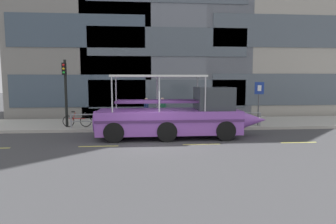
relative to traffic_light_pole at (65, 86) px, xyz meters
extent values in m
plane|color=#3D3D3F|center=(5.01, -4.03, -2.65)|extent=(120.00, 120.00, 0.00)
cube|color=#A8A59E|center=(5.01, 1.57, -2.56)|extent=(32.00, 4.80, 0.18)
cube|color=#B2ADA3|center=(5.01, -0.92, -2.56)|extent=(32.00, 0.18, 0.18)
cube|color=#DBD64C|center=(2.61, -4.72, -2.65)|extent=(1.80, 0.12, 0.01)
cube|color=#DBD64C|center=(7.41, -4.72, -2.65)|extent=(1.80, 0.12, 0.01)
cube|color=#DBD64C|center=(12.21, -4.72, -2.65)|extent=(1.80, 0.12, 0.01)
cube|color=#3D4C5B|center=(-0.18, 4.34, -0.43)|extent=(10.10, 0.06, 2.45)
cube|color=#3D4C5B|center=(-0.18, 4.34, 4.02)|extent=(10.10, 0.06, 2.45)
cube|color=#4C5660|center=(6.65, 4.34, -0.67)|extent=(12.21, 0.06, 2.18)
cube|color=#4C5660|center=(6.65, 4.34, 3.29)|extent=(12.21, 0.06, 2.18)
cube|color=#4C5660|center=(16.00, 4.34, -0.36)|extent=(11.88, 0.06, 2.52)
cube|color=#4C5660|center=(16.00, 4.34, 4.22)|extent=(11.88, 0.06, 2.52)
cylinder|color=gray|center=(6.18, -0.58, -1.65)|extent=(11.57, 0.07, 0.07)
cylinder|color=gray|center=(6.18, -0.58, -2.06)|extent=(11.57, 0.06, 0.06)
cylinder|color=gray|center=(0.40, -0.58, -2.06)|extent=(0.09, 0.09, 0.82)
cylinder|color=gray|center=(2.33, -0.58, -2.06)|extent=(0.09, 0.09, 0.82)
cylinder|color=gray|center=(4.25, -0.58, -2.06)|extent=(0.09, 0.09, 0.82)
cylinder|color=gray|center=(6.18, -0.58, -2.06)|extent=(0.09, 0.09, 0.82)
cylinder|color=gray|center=(8.11, -0.58, -2.06)|extent=(0.09, 0.09, 0.82)
cylinder|color=gray|center=(10.04, -0.58, -2.06)|extent=(0.09, 0.09, 0.82)
cylinder|color=gray|center=(11.96, -0.58, -2.06)|extent=(0.09, 0.09, 0.82)
cylinder|color=black|center=(0.00, 0.06, -0.43)|extent=(0.16, 0.16, 4.07)
cube|color=black|center=(0.00, -0.14, 1.05)|extent=(0.24, 0.20, 0.72)
sphere|color=red|center=(0.00, -0.25, 1.27)|extent=(0.14, 0.14, 0.14)
sphere|color=gold|center=(0.00, -0.25, 1.05)|extent=(0.14, 0.14, 0.14)
sphere|color=green|center=(0.00, -0.25, 0.83)|extent=(0.14, 0.14, 0.14)
cylinder|color=#4C4F54|center=(11.95, -0.27, -1.12)|extent=(0.08, 0.08, 2.70)
cube|color=navy|center=(11.95, -0.32, -0.12)|extent=(0.60, 0.04, 0.76)
cube|color=white|center=(11.95, -0.34, -0.12)|extent=(0.24, 0.01, 0.36)
torus|color=black|center=(1.16, -0.03, -2.12)|extent=(0.70, 0.04, 0.70)
torus|color=black|center=(0.12, -0.03, -2.12)|extent=(0.70, 0.04, 0.70)
cylinder|color=#B21919|center=(0.64, -0.03, -1.96)|extent=(0.95, 0.04, 0.04)
cylinder|color=#B21919|center=(0.46, -0.03, -1.82)|extent=(0.19, 0.04, 0.51)
cube|color=black|center=(0.42, -0.03, -1.54)|extent=(0.20, 0.08, 0.06)
cylinder|color=#A5A5AA|center=(1.12, -0.03, -1.62)|extent=(0.03, 0.46, 0.03)
cube|color=purple|center=(6.01, -2.87, -1.77)|extent=(7.36, 2.42, 1.20)
cone|color=purple|center=(10.52, -2.87, -1.77)|extent=(1.66, 1.14, 1.14)
cylinder|color=purple|center=(2.33, -2.87, -1.77)|extent=(0.37, 1.14, 1.14)
cube|color=#4D2A62|center=(6.01, -4.10, -1.63)|extent=(7.36, 0.04, 0.12)
sphere|color=white|center=(10.93, -2.87, -1.72)|extent=(0.22, 0.22, 0.22)
cube|color=#33383D|center=(8.40, -2.87, -0.58)|extent=(1.84, 2.03, 1.19)
cube|color=silver|center=(5.46, -2.87, 0.58)|extent=(4.78, 2.22, 0.10)
cylinder|color=#B2B2B7|center=(7.73, -1.80, -0.32)|extent=(0.07, 0.07, 1.71)
cylinder|color=#B2B2B7|center=(7.73, -3.93, -0.32)|extent=(0.07, 0.07, 1.71)
cylinder|color=#B2B2B7|center=(5.46, -1.80, -0.32)|extent=(0.07, 0.07, 1.71)
cylinder|color=#B2B2B7|center=(5.46, -3.93, -0.32)|extent=(0.07, 0.07, 1.71)
cylinder|color=#B2B2B7|center=(3.19, -1.80, -0.32)|extent=(0.07, 0.07, 1.71)
cylinder|color=#B2B2B7|center=(3.19, -3.93, -0.32)|extent=(0.07, 0.07, 1.71)
cube|color=#4D2A62|center=(5.46, -2.29, -0.73)|extent=(4.40, 0.28, 0.12)
cube|color=#4D2A62|center=(5.46, -3.45, -0.73)|extent=(4.40, 0.28, 0.12)
cylinder|color=black|center=(8.77, -1.76, -2.15)|extent=(1.00, 0.28, 1.00)
cylinder|color=black|center=(8.77, -3.98, -2.15)|extent=(1.00, 0.28, 1.00)
cylinder|color=black|center=(5.83, -1.76, -2.15)|extent=(1.00, 0.28, 1.00)
cylinder|color=black|center=(5.83, -3.98, -2.15)|extent=(1.00, 0.28, 1.00)
cylinder|color=black|center=(3.25, -1.76, -2.15)|extent=(1.00, 0.28, 1.00)
cylinder|color=black|center=(3.25, -3.98, -2.15)|extent=(1.00, 0.28, 1.00)
cylinder|color=#47423D|center=(9.72, 0.61, -2.06)|extent=(0.10, 0.10, 0.82)
cylinder|color=#47423D|center=(9.87, 0.67, -2.06)|extent=(0.10, 0.10, 0.82)
cube|color=#38383D|center=(9.79, 0.64, -1.36)|extent=(0.35, 0.29, 0.58)
cylinder|color=#38383D|center=(9.60, 0.56, -1.39)|extent=(0.07, 0.07, 0.52)
cylinder|color=#38383D|center=(9.98, 0.72, -1.39)|extent=(0.07, 0.07, 0.52)
sphere|color=beige|center=(9.79, 0.64, -0.93)|extent=(0.23, 0.23, 0.23)
cylinder|color=black|center=(5.85, 0.84, -2.04)|extent=(0.11, 0.11, 0.86)
cylinder|color=black|center=(6.00, 0.77, -2.04)|extent=(0.11, 0.11, 0.86)
cube|color=#236B47|center=(5.92, 0.80, -1.31)|extent=(0.37, 0.30, 0.61)
cylinder|color=#236B47|center=(5.73, 0.89, -1.34)|extent=(0.07, 0.07, 0.55)
cylinder|color=#236B47|center=(6.12, 0.71, -1.34)|extent=(0.07, 0.07, 0.55)
sphere|color=beige|center=(5.92, 0.80, -0.86)|extent=(0.24, 0.24, 0.24)
cylinder|color=black|center=(4.84, 0.63, -2.04)|extent=(0.11, 0.11, 0.85)
cylinder|color=black|center=(4.91, 0.78, -2.04)|extent=(0.11, 0.11, 0.85)
cube|color=navy|center=(4.87, 0.71, -1.32)|extent=(0.29, 0.37, 0.60)
cylinder|color=navy|center=(4.79, 0.51, -1.35)|extent=(0.07, 0.07, 0.54)
cylinder|color=navy|center=(4.96, 0.90, -1.35)|extent=(0.07, 0.07, 0.54)
sphere|color=beige|center=(4.87, 0.71, -0.88)|extent=(0.23, 0.23, 0.23)
camera|label=1|loc=(4.69, -17.97, 0.35)|focal=30.97mm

